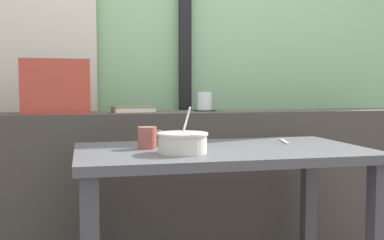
{
  "coord_description": "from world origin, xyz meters",
  "views": [
    {
      "loc": [
        -0.57,
        -1.8,
        0.97
      ],
      "look_at": [
        -0.06,
        0.38,
        0.81
      ],
      "focal_mm": 43.82,
      "sensor_mm": 36.0,
      "label": 1
    }
  ],
  "objects_px": {
    "coaster_square": "(205,111)",
    "soup_bowl": "(183,143)",
    "throw_pillow": "(55,86)",
    "breakfast_table": "(222,178)",
    "closed_book": "(133,109)",
    "juice_glass": "(205,102)",
    "ceramic_mug": "(148,138)",
    "fork_utensil": "(284,141)"
  },
  "relations": [
    {
      "from": "coaster_square",
      "to": "soup_bowl",
      "type": "bearing_deg",
      "value": -110.7
    },
    {
      "from": "throw_pillow",
      "to": "coaster_square",
      "type": "bearing_deg",
      "value": 2.91
    },
    {
      "from": "breakfast_table",
      "to": "closed_book",
      "type": "relative_size",
      "value": 5.32
    },
    {
      "from": "juice_glass",
      "to": "closed_book",
      "type": "relative_size",
      "value": 0.45
    },
    {
      "from": "throw_pillow",
      "to": "ceramic_mug",
      "type": "height_order",
      "value": "throw_pillow"
    },
    {
      "from": "breakfast_table",
      "to": "fork_utensil",
      "type": "bearing_deg",
      "value": 21.92
    },
    {
      "from": "closed_book",
      "to": "throw_pillow",
      "type": "bearing_deg",
      "value": 178.19
    },
    {
      "from": "closed_book",
      "to": "fork_utensil",
      "type": "height_order",
      "value": "closed_book"
    },
    {
      "from": "breakfast_table",
      "to": "soup_bowl",
      "type": "relative_size",
      "value": 6.09
    },
    {
      "from": "breakfast_table",
      "to": "closed_book",
      "type": "distance_m",
      "value": 0.69
    },
    {
      "from": "coaster_square",
      "to": "closed_book",
      "type": "relative_size",
      "value": 0.47
    },
    {
      "from": "coaster_square",
      "to": "fork_utensil",
      "type": "xyz_separation_m",
      "value": [
        0.23,
        -0.49,
        -0.11
      ]
    },
    {
      "from": "breakfast_table",
      "to": "juice_glass",
      "type": "distance_m",
      "value": 0.69
    },
    {
      "from": "soup_bowl",
      "to": "fork_utensil",
      "type": "xyz_separation_m",
      "value": [
        0.51,
        0.23,
        -0.03
      ]
    },
    {
      "from": "fork_utensil",
      "to": "throw_pillow",
      "type": "bearing_deg",
      "value": 168.9
    },
    {
      "from": "coaster_square",
      "to": "fork_utensil",
      "type": "relative_size",
      "value": 0.59
    },
    {
      "from": "coaster_square",
      "to": "fork_utensil",
      "type": "height_order",
      "value": "coaster_square"
    },
    {
      "from": "ceramic_mug",
      "to": "soup_bowl",
      "type": "bearing_deg",
      "value": -56.8
    },
    {
      "from": "juice_glass",
      "to": "closed_book",
      "type": "distance_m",
      "value": 0.39
    },
    {
      "from": "coaster_square",
      "to": "soup_bowl",
      "type": "distance_m",
      "value": 0.77
    },
    {
      "from": "closed_book",
      "to": "ceramic_mug",
      "type": "xyz_separation_m",
      "value": [
        0.0,
        -0.51,
        -0.09
      ]
    },
    {
      "from": "breakfast_table",
      "to": "throw_pillow",
      "type": "xyz_separation_m",
      "value": [
        -0.66,
        0.58,
        0.36
      ]
    },
    {
      "from": "soup_bowl",
      "to": "closed_book",
      "type": "bearing_deg",
      "value": 99.24
    },
    {
      "from": "breakfast_table",
      "to": "fork_utensil",
      "type": "height_order",
      "value": "fork_utensil"
    },
    {
      "from": "coaster_square",
      "to": "ceramic_mug",
      "type": "height_order",
      "value": "coaster_square"
    },
    {
      "from": "breakfast_table",
      "to": "coaster_square",
      "type": "bearing_deg",
      "value": 81.55
    },
    {
      "from": "juice_glass",
      "to": "throw_pillow",
      "type": "relative_size",
      "value": 0.3
    },
    {
      "from": "fork_utensil",
      "to": "breakfast_table",
      "type": "bearing_deg",
      "value": -144.65
    },
    {
      "from": "soup_bowl",
      "to": "fork_utensil",
      "type": "relative_size",
      "value": 1.1
    },
    {
      "from": "juice_glass",
      "to": "soup_bowl",
      "type": "xyz_separation_m",
      "value": [
        -0.27,
        -0.72,
        -0.13
      ]
    },
    {
      "from": "soup_bowl",
      "to": "ceramic_mug",
      "type": "height_order",
      "value": "soup_bowl"
    },
    {
      "from": "breakfast_table",
      "to": "ceramic_mug",
      "type": "distance_m",
      "value": 0.33
    },
    {
      "from": "coaster_square",
      "to": "juice_glass",
      "type": "bearing_deg",
      "value": 0.0
    },
    {
      "from": "breakfast_table",
      "to": "soup_bowl",
      "type": "distance_m",
      "value": 0.26
    },
    {
      "from": "fork_utensil",
      "to": "ceramic_mug",
      "type": "height_order",
      "value": "ceramic_mug"
    },
    {
      "from": "juice_glass",
      "to": "soup_bowl",
      "type": "bearing_deg",
      "value": -110.7
    },
    {
      "from": "juice_glass",
      "to": "closed_book",
      "type": "height_order",
      "value": "juice_glass"
    },
    {
      "from": "soup_bowl",
      "to": "ceramic_mug",
      "type": "distance_m",
      "value": 0.19
    },
    {
      "from": "closed_book",
      "to": "ceramic_mug",
      "type": "bearing_deg",
      "value": -89.66
    },
    {
      "from": "closed_book",
      "to": "fork_utensil",
      "type": "relative_size",
      "value": 1.26
    },
    {
      "from": "breakfast_table",
      "to": "ceramic_mug",
      "type": "bearing_deg",
      "value": 167.88
    },
    {
      "from": "breakfast_table",
      "to": "juice_glass",
      "type": "xyz_separation_m",
      "value": [
        0.09,
        0.62,
        0.28
      ]
    }
  ]
}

